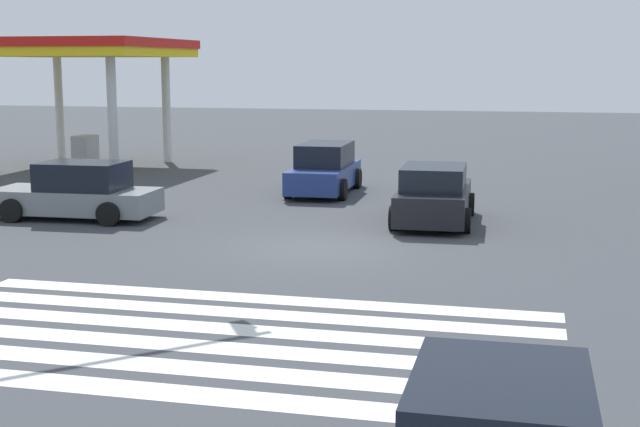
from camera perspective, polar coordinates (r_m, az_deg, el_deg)
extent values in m
plane|color=#3D3F44|center=(20.62, 0.00, -2.25)|extent=(123.44, 123.44, 0.00)
cube|color=silver|center=(12.04, -10.59, -11.11)|extent=(10.67, 0.60, 0.01)
cube|color=silver|center=(12.86, -8.86, -9.70)|extent=(10.67, 0.60, 0.01)
cube|color=silver|center=(13.70, -7.34, -8.45)|extent=(10.67, 0.60, 0.01)
cube|color=silver|center=(14.55, -6.01, -7.34)|extent=(10.67, 0.60, 0.01)
cube|color=silver|center=(15.41, -4.84, -6.35)|extent=(10.67, 0.60, 0.01)
cube|color=silver|center=(16.28, -3.79, -5.47)|extent=(10.67, 0.60, 0.01)
cube|color=navy|center=(29.29, 0.27, 2.37)|extent=(1.80, 4.49, 0.73)
cube|color=black|center=(29.35, 0.33, 3.82)|extent=(1.59, 2.62, 0.73)
cylinder|color=black|center=(27.81, 1.45, 1.55)|extent=(0.24, 0.69, 0.68)
cylinder|color=black|center=(28.18, -2.04, 1.65)|extent=(0.24, 0.69, 0.68)
cylinder|color=black|center=(30.50, 2.41, 2.26)|extent=(0.24, 0.69, 0.68)
cylinder|color=black|center=(30.84, -0.79, 2.34)|extent=(0.24, 0.69, 0.68)
cube|color=gray|center=(25.41, -15.39, 0.80)|extent=(4.56, 1.93, 0.64)
cube|color=black|center=(25.20, -14.93, 2.35)|extent=(2.29, 1.68, 0.75)
cylinder|color=black|center=(25.32, -19.13, 0.18)|extent=(0.65, 0.24, 0.64)
cylinder|color=black|center=(26.88, -17.15, 0.80)|extent=(0.65, 0.24, 0.64)
cylinder|color=black|center=(24.01, -13.38, -0.04)|extent=(0.65, 0.24, 0.64)
cylinder|color=black|center=(25.66, -11.67, 0.63)|extent=(0.65, 0.24, 0.64)
cube|color=black|center=(24.02, 7.31, 0.75)|extent=(1.93, 4.35, 0.78)
cube|color=black|center=(23.67, 7.30, 2.32)|extent=(1.69, 2.38, 0.61)
cylinder|color=black|center=(25.45, 5.46, 0.72)|extent=(0.24, 0.65, 0.65)
cylinder|color=black|center=(25.33, 9.59, 0.58)|extent=(0.24, 0.65, 0.65)
cylinder|color=black|center=(22.84, 4.75, -0.29)|extent=(0.24, 0.65, 0.65)
cylinder|color=black|center=(22.70, 9.35, -0.44)|extent=(0.24, 0.65, 0.65)
cube|color=black|center=(7.79, 11.44, -12.66)|extent=(1.49, 1.90, 0.72)
cube|color=yellow|center=(37.89, -15.05, 9.93)|extent=(7.28, 7.28, 0.35)
cube|color=red|center=(37.89, -15.07, 10.47)|extent=(7.43, 7.43, 0.36)
cube|color=#B2B2B7|center=(38.05, -14.78, 3.87)|extent=(0.70, 1.10, 1.30)
cylinder|color=silver|center=(34.50, -13.14, 6.05)|extent=(0.36, 0.36, 4.49)
cylinder|color=silver|center=(41.39, -16.35, 6.46)|extent=(0.36, 0.36, 4.49)
cylinder|color=silver|center=(39.13, -9.80, 6.54)|extent=(0.36, 0.36, 4.49)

